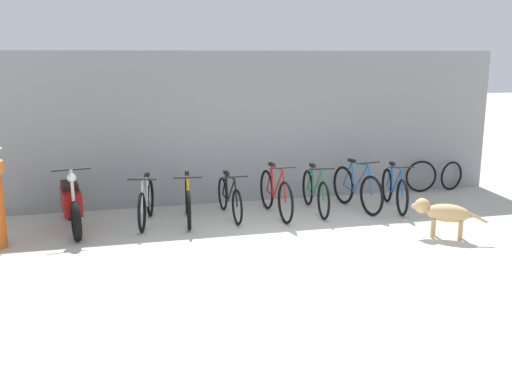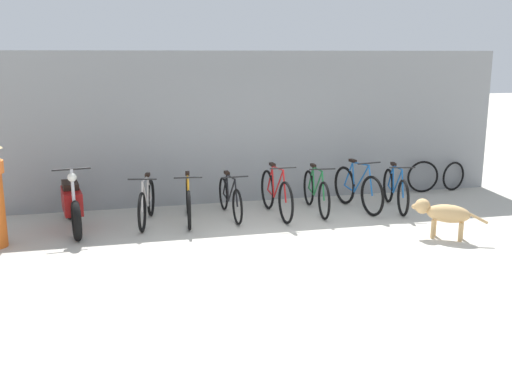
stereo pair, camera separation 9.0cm
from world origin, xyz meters
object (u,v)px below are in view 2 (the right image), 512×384
Objects in this scene: bicycle_3 at (276,194)px; stray_dog at (443,213)px; motorcycle at (72,204)px; bicycle_0 at (147,203)px; bicycle_1 at (188,202)px; spare_tire_left at (423,177)px; bicycle_6 at (395,190)px; bicycle_5 at (358,189)px; spare_tire_right at (453,176)px; bicycle_4 at (316,193)px; bicycle_2 at (230,198)px.

stray_dog is (2.12, -1.88, 0.01)m from bicycle_3.
motorcycle reaches higher than bicycle_3.
bicycle_0 is 0.98× the size of bicycle_1.
bicycle_1 reaches higher than spare_tire_left.
bicycle_6 is at bearing -55.70° from stray_dog.
bicycle_5 is 0.85× the size of motorcycle.
bicycle_3 is at bearing 101.06° from bicycle_0.
spare_tire_right is at bearing 0.61° from spare_tire_left.
bicycle_2 is at bearing -87.73° from bicycle_4.
bicycle_6 is at bearing 86.29° from bicycle_3.
spare_tire_left is (3.41, 1.02, -0.06)m from bicycle_3.
bicycle_0 is at bearing 14.33° from stray_dog.
bicycle_3 is 0.90× the size of motorcycle.
stray_dog is (4.36, -1.93, 0.05)m from bicycle_0.
bicycle_0 is 5.73m from spare_tire_left.
bicycle_6 is at bearing 95.32° from bicycle_1.
spare_tire_right is (4.12, 1.02, -0.08)m from bicycle_3.
bicycle_4 is 1.02× the size of bicycle_5.
bicycle_4 is (2.31, 0.07, 0.01)m from bicycle_1.
bicycle_3 is 1.85× the size of stray_dog.
bicycle_1 is 2.31m from bicycle_4.
spare_tire_left is (2.65, 0.94, -0.03)m from bicycle_4.
spare_tire_right is (3.36, 0.95, -0.05)m from bicycle_4.
bicycle_1 is 1.01× the size of bicycle_2.
motorcycle is at bearing 19.45° from stray_dog.
bicycle_2 is at bearing 85.23° from motorcycle.
bicycle_2 is at bearing -82.01° from bicycle_6.
spare_tire_right is at bearing 101.84° from bicycle_3.
spare_tire_left is at bearing -75.76° from stray_dog.
bicycle_1 reaches higher than spare_tire_right.
bicycle_6 is (3.79, -0.08, 0.00)m from bicycle_1.
spare_tire_left is (4.21, 0.88, -0.00)m from bicycle_2.
bicycle_3 is 4.25m from spare_tire_right.
spare_tire_left is at bearing 107.91° from bicycle_1.
spare_tire_right is at bearing 106.58° from bicycle_1.
bicycle_0 is 6.43m from spare_tire_right.
bicycle_1 is at bearing -97.14° from bicycle_5.
bicycle_5 is 2.02m from stray_dog.
bicycle_5 is (3.10, 0.05, 0.03)m from bicycle_1.
bicycle_0 is 4.49m from bicycle_6.
bicycle_1 reaches higher than bicycle_2.
stray_dog is (3.67, -1.89, 0.05)m from bicycle_1.
bicycle_6 is at bearing 84.20° from bicycle_2.
bicycle_4 is 1.49m from bicycle_6.
spare_tire_right is at bearing 109.96° from bicycle_4.
bicycle_6 is 1.82m from stray_dog.
bicycle_4 reaches higher than bicycle_6.
bicycle_1 is 0.93× the size of bicycle_3.
bicycle_5 is at bearing 102.55° from bicycle_0.
bicycle_0 is 4.77m from stray_dog.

